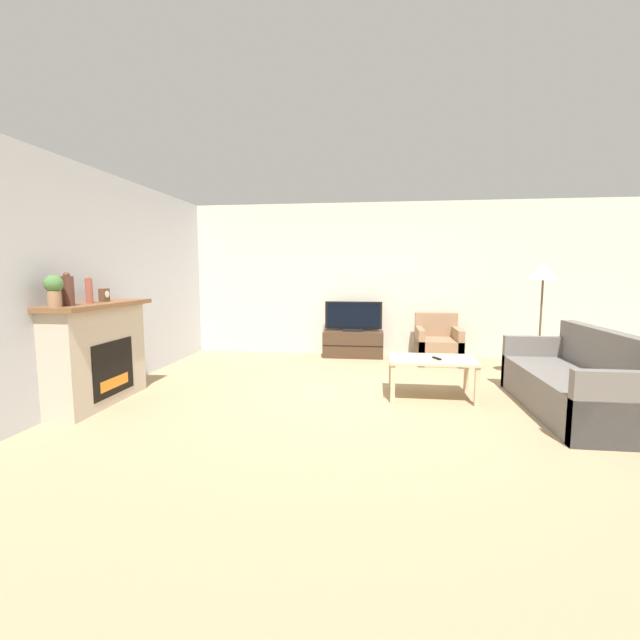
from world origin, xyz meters
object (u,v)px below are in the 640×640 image
fireplace (98,353)px  mantel_clock (104,295)px  couch (577,386)px  mantel_vase_centre_left (89,290)px  armchair (438,346)px  remote (437,358)px  mantel_vase_left (67,290)px  potted_plant (54,289)px  coffee_table (432,363)px  tv_stand (353,344)px  tv (353,317)px  floor_lamp (543,278)px

fireplace → mantel_clock: bearing=83.1°
couch → mantel_vase_centre_left: bearing=-174.9°
mantel_vase_centre_left → armchair: mantel_vase_centre_left is taller
remote → couch: size_ratio=0.08×
mantel_vase_left → remote: bearing=16.5°
fireplace → couch: (5.23, 0.36, -0.29)m
potted_plant → coffee_table: size_ratio=0.31×
tv_stand → tv: bearing=-90.0°
floor_lamp → fireplace: bearing=-162.5°
armchair → floor_lamp: bearing=-42.9°
mantel_vase_left → coffee_table: bearing=17.3°
fireplace → couch: fireplace is taller
potted_plant → mantel_vase_left: bearing=90.0°
mantel_clock → tv: bearing=47.1°
coffee_table → couch: bearing=-14.4°
mantel_vase_left → mantel_vase_centre_left: (0.00, 0.33, -0.02)m
mantel_clock → couch: size_ratio=0.07×
tv_stand → tv: size_ratio=1.05×
tv_stand → couch: (2.51, -2.70, 0.07)m
fireplace → mantel_clock: size_ratio=9.72×
tv → remote: size_ratio=6.45×
mantel_vase_left → coffee_table: size_ratio=0.34×
couch → remote: bearing=166.6°
mantel_vase_left → tv_stand: mantel_vase_left is taller
remote → couch: couch is taller
fireplace → mantel_vase_left: 0.85m
fireplace → mantel_clock: mantel_clock is taller
fireplace → mantel_vase_centre_left: size_ratio=4.96×
armchair → remote: (-0.31, -2.07, 0.21)m
mantel_vase_centre_left → armchair: size_ratio=0.37×
tv_stand → mantel_vase_left: bearing=-127.7°
mantel_vase_centre_left → tv_stand: size_ratio=0.28×
couch → potted_plant: bearing=-169.4°
tv_stand → coffee_table: size_ratio=1.04×
mantel_vase_left → mantel_clock: bearing=89.9°
mantel_vase_centre_left → couch: size_ratio=0.14×
tv_stand → armchair: size_ratio=1.30×
mantel_clock → tv: 4.01m
mantel_clock → coffee_table: size_ratio=0.15×
mantel_vase_centre_left → remote: 3.97m
mantel_clock → potted_plant: size_ratio=0.48×
potted_plant → couch: potted_plant is taller
mantel_vase_centre_left → mantel_clock: (0.00, 0.26, -0.06)m
remote → tv_stand: bearing=91.7°
fireplace → coffee_table: 3.84m
remote → couch: bearing=-36.6°
mantel_vase_centre_left → mantel_clock: size_ratio=1.96×
couch → floor_lamp: floor_lamp is taller
armchair → couch: 2.65m
mantel_vase_centre_left → tv: bearing=49.5°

